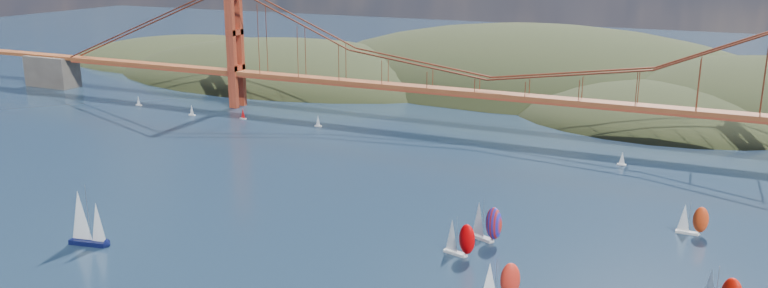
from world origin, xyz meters
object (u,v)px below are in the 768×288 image
sloop_navy (85,219)px  racer_rwb (486,221)px  racer_1 (499,281)px  racer_0 (459,238)px  racer_3 (692,219)px

sloop_navy → racer_rwb: 99.75m
racer_1 → sloop_navy: bearing=158.2°
sloop_navy → racer_0: bearing=10.2°
sloop_navy → racer_rwb: size_ratio=1.44×
sloop_navy → racer_0: 92.34m
racer_0 → racer_3: size_ratio=1.10×
racer_1 → racer_rwb: bearing=82.9°
racer_3 → sloop_navy: bearing=-152.7°
sloop_navy → racer_rwb: bearing=15.8°
racer_0 → racer_rwb: (2.92, 11.69, 0.56)m
racer_3 → racer_1: bearing=-121.1°
racer_1 → racer_3: 66.77m
racer_0 → sloop_navy: bearing=-144.3°
racer_1 → racer_3: bearing=29.7°
sloop_navy → racer_0: sloop_navy is taller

